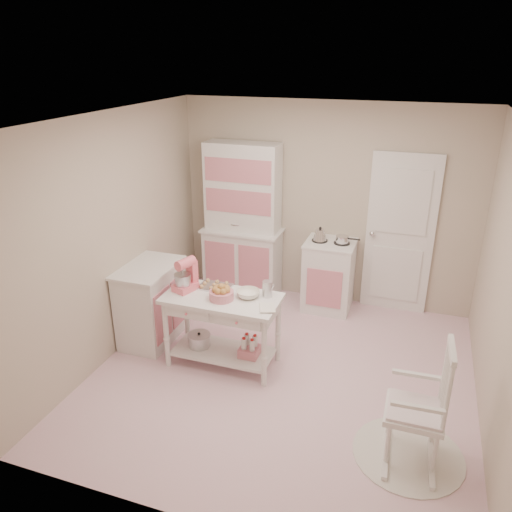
{
  "coord_description": "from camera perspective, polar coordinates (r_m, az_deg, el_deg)",
  "views": [
    {
      "loc": [
        1.14,
        -4.2,
        3.15
      ],
      "look_at": [
        -0.47,
        0.5,
        1.08
      ],
      "focal_mm": 35.0,
      "sensor_mm": 36.0,
      "label": 1
    }
  ],
  "objects": [
    {
      "name": "mixing_bowl",
      "position": [
        5.11,
        -0.91,
        -4.35
      ],
      "size": [
        0.24,
        0.24,
        0.07
      ],
      "primitive_type": "imported",
      "color": "white",
      "rests_on": "work_table"
    },
    {
      "name": "cookie_tray",
      "position": [
        5.34,
        -4.7,
        -3.51
      ],
      "size": [
        0.34,
        0.24,
        0.02
      ],
      "primitive_type": "cube",
      "color": "silver",
      "rests_on": "work_table"
    },
    {
      "name": "bread_basket",
      "position": [
        5.07,
        -3.97,
        -4.49
      ],
      "size": [
        0.25,
        0.25,
        0.09
      ],
      "primitive_type": "cylinder",
      "color": "pink",
      "rests_on": "work_table"
    },
    {
      "name": "door",
      "position": [
        6.44,
        16.1,
        2.35
      ],
      "size": [
        0.82,
        0.05,
        2.04
      ],
      "primitive_type": "cube",
      "color": "white",
      "rests_on": "ground"
    },
    {
      "name": "rocking_chair",
      "position": [
        4.33,
        17.8,
        -15.57
      ],
      "size": [
        0.51,
        0.74,
        1.1
      ],
      "primitive_type": "cube",
      "rotation": [
        0.0,
        0.0,
        0.05
      ],
      "color": "white",
      "rests_on": "ground"
    },
    {
      "name": "stove",
      "position": [
        6.48,
        8.3,
        -2.19
      ],
      "size": [
        0.62,
        0.57,
        0.92
      ],
      "primitive_type": "cube",
      "color": "white",
      "rests_on": "ground"
    },
    {
      "name": "metal_pitcher",
      "position": [
        5.1,
        1.3,
        -3.78
      ],
      "size": [
        0.1,
        0.1,
        0.17
      ],
      "primitive_type": "cylinder",
      "color": "silver",
      "rests_on": "work_table"
    },
    {
      "name": "stand_mixer",
      "position": [
        5.25,
        -8.15,
        -2.2
      ],
      "size": [
        0.28,
        0.33,
        0.34
      ],
      "primitive_type": "cube",
      "rotation": [
        0.0,
        0.0,
        -0.34
      ],
      "color": "#FF6B7D",
      "rests_on": "work_table"
    },
    {
      "name": "lace_rug",
      "position": [
        4.68,
        16.96,
        -20.85
      ],
      "size": [
        0.92,
        0.92,
        0.01
      ],
      "primitive_type": "cylinder",
      "color": "white",
      "rests_on": "ground"
    },
    {
      "name": "hutch",
      "position": [
        6.61,
        -1.6,
        3.95
      ],
      "size": [
        1.06,
        0.5,
        2.08
      ],
      "primitive_type": "cube",
      "color": "white",
      "rests_on": "ground"
    },
    {
      "name": "base_cabinet",
      "position": [
        5.85,
        -11.88,
        -5.31
      ],
      "size": [
        0.54,
        0.84,
        0.92
      ],
      "primitive_type": "cube",
      "color": "white",
      "rests_on": "ground"
    },
    {
      "name": "recipe_book",
      "position": [
        4.9,
        0.4,
        -5.96
      ],
      "size": [
        0.21,
        0.25,
        0.02
      ],
      "primitive_type": "imported",
      "rotation": [
        0.0,
        0.0,
        0.35
      ],
      "color": "white",
      "rests_on": "work_table"
    },
    {
      "name": "room_shell",
      "position": [
        4.61,
        3.49,
        3.52
      ],
      "size": [
        3.84,
        3.84,
        2.62
      ],
      "color": "pink",
      "rests_on": "ground"
    },
    {
      "name": "work_table",
      "position": [
        5.34,
        -3.83,
        -8.49
      ],
      "size": [
        1.2,
        0.6,
        0.8
      ],
      "primitive_type": "cube",
      "color": "white",
      "rests_on": "ground"
    }
  ]
}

